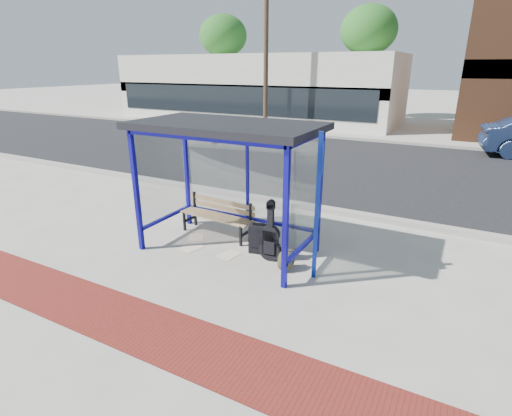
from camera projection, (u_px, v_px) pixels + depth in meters
The scene contains 19 objects.
ground at pixel (229, 250), 7.67m from camera, with size 120.00×120.00×0.00m, color #B2ADA0.
brick_paver_strip at pixel (129, 321), 5.50m from camera, with size 60.00×1.00×0.01m, color maroon.
curb_near at pixel (289, 203), 10.05m from camera, with size 60.00×0.25×0.12m, color gray.
street_asphalt at pixel (346, 164), 14.31m from camera, with size 60.00×10.00×0.00m, color black.
curb_far at pixel (378, 141), 18.52m from camera, with size 60.00×0.25×0.12m, color gray.
far_sidewalk at pixel (386, 136), 20.12m from camera, with size 60.00×4.00×0.01m, color #B2ADA0.
bus_shelter at pixel (228, 142), 7.03m from camera, with size 3.30×1.80×2.42m.
storefront_white at pixel (256, 88), 25.93m from camera, with size 18.00×6.04×4.00m.
tree_left at pixel (223, 36), 30.32m from camera, with size 3.60×3.60×7.03m.
tree_mid at pixel (369, 31), 25.44m from camera, with size 3.60×3.60×7.03m.
utility_pole_west at pixel (266, 50), 20.08m from camera, with size 1.60×0.24×8.00m.
bench at pixel (218, 214), 8.24m from camera, with size 1.67×0.52×0.77m.
guitar_bag at pixel (270, 240), 7.13m from camera, with size 0.40×0.15×1.08m.
suitcase at pixel (258, 239), 7.48m from camera, with size 0.38×0.29×0.59m.
backpack at pixel (285, 261), 6.85m from camera, with size 0.35×0.33×0.38m.
sign_post at pixel (318, 200), 6.23m from camera, with size 0.14×0.29×2.42m.
newspaper_a at pixel (196, 238), 8.19m from camera, with size 0.39×0.31×0.01m, color white.
newspaper_b at pixel (192, 247), 7.75m from camera, with size 0.40×0.32×0.01m, color white.
newspaper_c at pixel (229, 255), 7.45m from camera, with size 0.39×0.31×0.01m, color white.
Camera 1 is at (3.74, -5.88, 3.33)m, focal length 28.00 mm.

